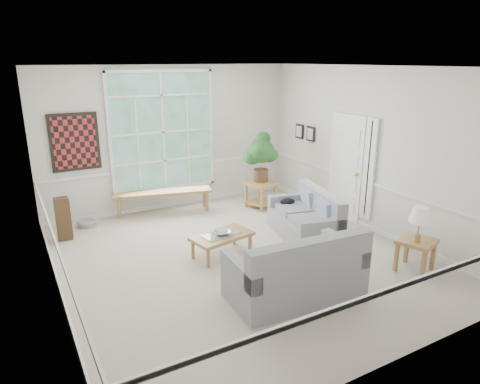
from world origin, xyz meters
name	(u,v)px	position (x,y,z in m)	size (l,w,h in m)	color
floor	(241,257)	(0.00, 0.00, -0.01)	(5.50, 6.00, 0.01)	#B5A89A
ceiling	(241,67)	(0.00, 0.00, 3.00)	(5.50, 6.00, 0.02)	white
wall_back	(172,138)	(0.00, 3.00, 1.50)	(5.50, 0.02, 3.00)	silver
wall_front	(395,236)	(0.00, -3.00, 1.50)	(5.50, 0.02, 3.00)	silver
wall_left	(46,195)	(-2.75, 0.00, 1.50)	(0.02, 6.00, 3.00)	silver
wall_right	(371,150)	(2.75, 0.00, 1.50)	(0.02, 6.00, 3.00)	silver
window_back	(163,132)	(-0.20, 2.96, 1.65)	(2.30, 0.08, 2.40)	white
entry_door	(345,168)	(2.71, 0.60, 1.05)	(0.08, 0.90, 2.10)	white
door_sidelight	(369,170)	(2.71, -0.03, 1.15)	(0.08, 0.26, 1.90)	white
wall_art	(75,142)	(-1.95, 2.95, 1.60)	(0.90, 0.06, 1.10)	#5B1A1B
wall_frame_near	(310,134)	(2.71, 1.75, 1.55)	(0.04, 0.26, 0.32)	black
wall_frame_far	(299,131)	(2.71, 2.15, 1.55)	(0.04, 0.26, 0.32)	black
loveseat_right	(304,215)	(1.39, 0.16, 0.43)	(0.83, 1.59, 0.86)	gray
loveseat_front	(295,263)	(0.06, -1.39, 0.48)	(1.78, 0.92, 0.97)	gray
coffee_table	(222,245)	(-0.23, 0.21, 0.19)	(1.00, 0.54, 0.37)	olive
pewter_bowl	(223,232)	(-0.23, 0.20, 0.41)	(0.33, 0.33, 0.08)	#929297
window_bench	(163,202)	(-0.38, 2.65, 0.24)	(2.02, 0.39, 0.47)	olive
end_table	(261,195)	(1.60, 1.95, 0.28)	(0.57, 0.57, 0.57)	olive
houseplant	(261,157)	(1.63, 2.02, 1.11)	(0.63, 0.63, 1.08)	#215624
side_table	(415,255)	(2.09, -1.69, 0.26)	(0.50, 0.50, 0.51)	olive
table_lamp	(419,225)	(2.02, -1.74, 0.79)	(0.32, 0.32, 0.55)	silver
pet_bed	(87,223)	(-1.94, 2.65, 0.06)	(0.38, 0.38, 0.11)	gray
floor_speaker	(63,219)	(-2.40, 2.18, 0.39)	(0.24, 0.19, 0.78)	#422C1A
cat	(288,202)	(1.43, 0.73, 0.51)	(0.30, 0.21, 0.14)	black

